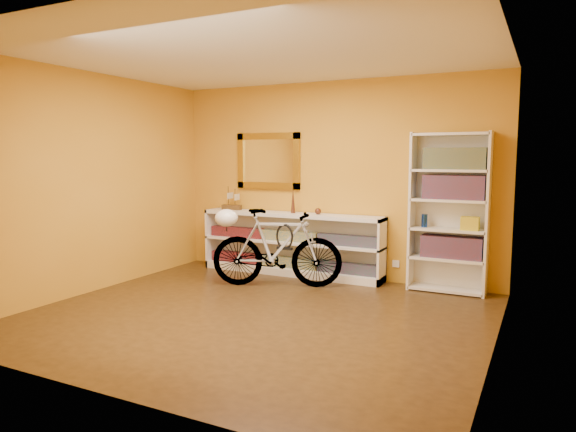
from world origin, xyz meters
The scene contains 24 objects.
floor centered at (0.00, 0.00, -0.01)m, with size 4.50×4.00×0.01m, color #311F0D.
ceiling centered at (0.00, 0.00, 2.60)m, with size 4.50×4.00×0.01m, color silver.
back_wall centered at (0.00, 2.00, 1.30)m, with size 4.50×0.01×2.60m, color #C0831C.
left_wall centered at (-2.25, 0.00, 1.30)m, with size 0.01×4.00×2.60m, color #C0831C.
right_wall centered at (2.25, 0.00, 1.30)m, with size 0.01×4.00×2.60m, color #C0831C.
gilt_mirror centered at (-0.95, 1.97, 1.55)m, with size 0.98×0.06×0.78m, color olive.
wall_socket centered at (0.90, 1.99, 0.25)m, with size 0.09×0.01×0.09m, color silver.
console_unit centered at (-0.52, 1.81, 0.42)m, with size 2.60×0.35×0.85m, color silver, non-canonical shape.
cd_row_lower centered at (-0.52, 1.79, 0.17)m, with size 2.50×0.13×0.14m, color black.
cd_row_upper centered at (-0.52, 1.79, 0.54)m, with size 2.50×0.13×0.14m, color navy.
model_ship centered at (-1.47, 1.81, 1.02)m, with size 0.28×0.11×0.34m, color #3F2A11, non-canonical shape.
toy_car centered at (-0.97, 1.81, 0.85)m, with size 0.00×0.00×0.00m, color black.
bronze_ornament centered at (-0.49, 1.81, 1.02)m, with size 0.06×0.06×0.35m, color #4F291B.
decorative_orb centered at (-0.12, 1.81, 0.89)m, with size 0.08×0.08×0.08m, color #4F291B.
bookcase centered at (1.55, 1.84, 0.95)m, with size 0.90×0.30×1.90m, color silver, non-canonical shape.
book_row_a centered at (1.60, 1.84, 0.55)m, with size 0.70×0.22×0.26m, color maroon.
book_row_b centered at (1.60, 1.84, 1.25)m, with size 0.70×0.22×0.28m, color maroon.
book_row_c centered at (1.60, 1.84, 1.59)m, with size 0.70×0.22×0.25m, color #1A4B5D.
travel_mug centered at (1.28, 1.82, 0.84)m, with size 0.07×0.07×0.16m, color navy.
red_tin centered at (1.35, 1.87, 1.54)m, with size 0.12×0.12×0.16m, color maroon.
yellow_bag centered at (1.80, 1.80, 0.84)m, with size 0.20×0.13×0.16m, color gold.
bicycle centered at (-0.37, 1.14, 0.49)m, with size 1.65×0.43×0.97m, color silver.
helmet centered at (-0.96, 0.91, 0.85)m, with size 0.29×0.28×0.22m, color white.
u_lock centered at (-0.28, 1.17, 0.63)m, with size 0.23×0.23×0.03m, color black.
Camera 1 is at (2.59, -4.44, 1.62)m, focal length 32.29 mm.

